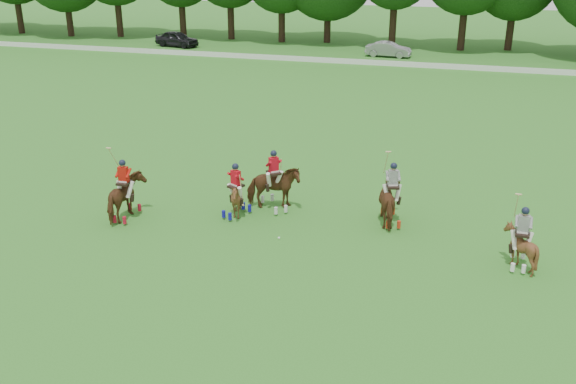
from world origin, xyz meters
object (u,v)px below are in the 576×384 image
(car_mid, at_px, (388,49))
(car_left, at_px, (177,39))
(polo_stripe_a, at_px, (392,201))
(polo_stripe_b, at_px, (520,246))
(polo_red_c, at_px, (236,198))
(polo_red_b, at_px, (274,188))
(polo_red_a, at_px, (126,197))
(polo_ball, at_px, (279,238))

(car_mid, bearing_deg, car_left, 93.78)
(polo_stripe_a, bearing_deg, polo_stripe_b, -27.49)
(car_left, distance_m, polo_stripe_b, 50.01)
(polo_red_c, relative_size, polo_stripe_a, 0.74)
(polo_red_b, relative_size, polo_stripe_a, 0.83)
(car_left, distance_m, polo_stripe_a, 45.38)
(car_mid, xyz_separation_m, polo_stripe_a, (5.22, -36.90, 0.22))
(polo_red_c, height_order, polo_stripe_a, polo_stripe_a)
(car_left, height_order, polo_red_b, polo_red_b)
(car_mid, bearing_deg, polo_red_b, -175.42)
(car_left, bearing_deg, polo_red_a, -144.42)
(polo_red_b, distance_m, polo_stripe_a, 4.70)
(polo_red_b, relative_size, polo_red_c, 1.13)
(car_left, relative_size, polo_ball, 50.28)
(polo_red_a, height_order, polo_red_b, polo_red_a)
(polo_red_b, bearing_deg, car_left, 120.50)
(polo_red_c, distance_m, polo_stripe_a, 5.99)
(polo_red_b, xyz_separation_m, polo_ball, (1.00, -2.61, -0.87))
(car_mid, height_order, polo_stripe_b, polo_stripe_b)
(car_left, relative_size, polo_red_b, 1.83)
(polo_red_b, bearing_deg, car_mid, 90.80)
(car_left, height_order, polo_ball, car_left)
(polo_stripe_b, xyz_separation_m, polo_ball, (-8.26, -0.19, -0.71))
(polo_red_b, height_order, polo_ball, polo_red_b)
(car_mid, xyz_separation_m, polo_ball, (1.52, -39.47, -0.63))
(car_mid, distance_m, polo_ball, 39.50)
(car_left, relative_size, car_mid, 1.10)
(car_left, relative_size, polo_stripe_a, 1.52)
(polo_red_a, height_order, polo_red_c, polo_red_a)
(car_left, distance_m, polo_red_a, 42.66)
(car_mid, relative_size, polo_ball, 45.70)
(polo_red_b, distance_m, polo_stripe_b, 9.58)
(polo_stripe_b, height_order, polo_ball, polo_stripe_b)
(car_left, xyz_separation_m, polo_stripe_b, (30.97, -39.27, -0.01))
(polo_red_a, distance_m, polo_ball, 6.28)
(polo_stripe_a, distance_m, polo_ball, 4.58)
(polo_stripe_a, xyz_separation_m, polo_ball, (-3.70, -2.56, -0.85))
(polo_red_c, bearing_deg, polo_ball, -34.48)
(polo_red_b, bearing_deg, polo_red_a, -154.46)
(polo_red_c, bearing_deg, polo_red_a, -161.02)
(polo_stripe_a, bearing_deg, polo_red_a, -166.16)
(car_mid, relative_size, polo_red_b, 1.66)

